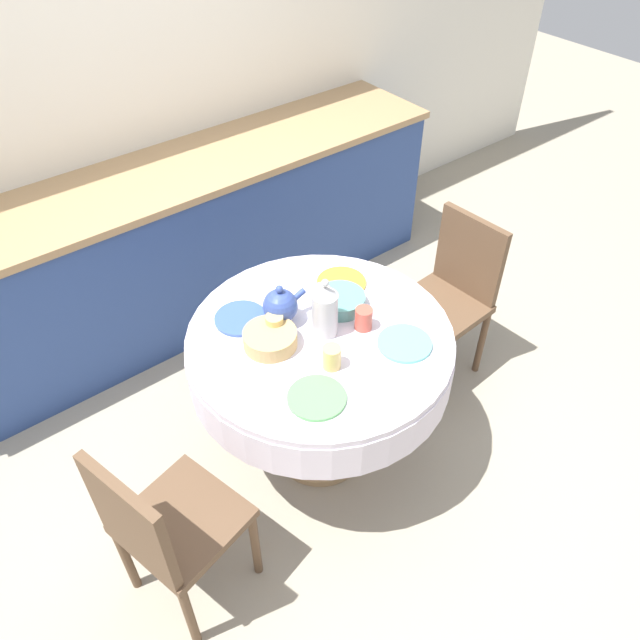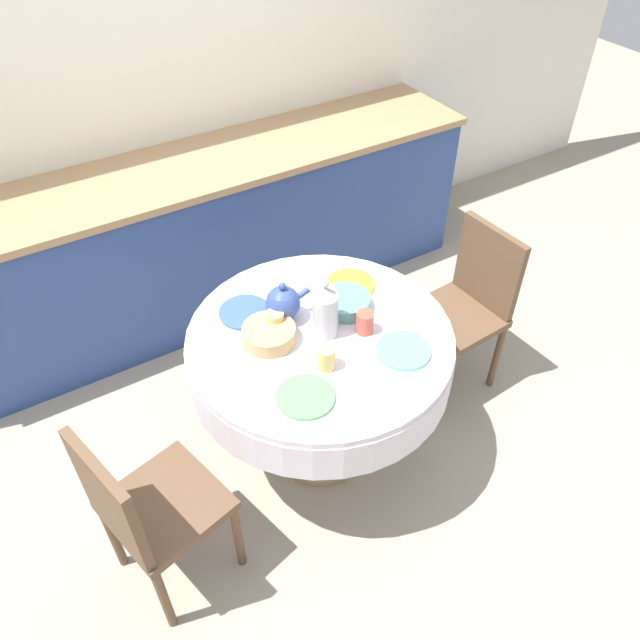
{
  "view_description": "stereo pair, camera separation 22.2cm",
  "coord_description": "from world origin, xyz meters",
  "px_view_note": "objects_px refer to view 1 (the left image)",
  "views": [
    {
      "loc": [
        -1.14,
        -1.45,
        2.53
      ],
      "look_at": [
        0.0,
        0.0,
        0.85
      ],
      "focal_mm": 35.0,
      "sensor_mm": 36.0,
      "label": 1
    },
    {
      "loc": [
        -0.96,
        -1.58,
        2.53
      ],
      "look_at": [
        0.0,
        0.0,
        0.85
      ],
      "focal_mm": 35.0,
      "sensor_mm": 36.0,
      "label": 2
    }
  ],
  "objects_px": {
    "chair_left": "(451,292)",
    "coffee_carafe": "(326,311)",
    "chair_right": "(165,526)",
    "teapot": "(281,306)"
  },
  "relations": [
    {
      "from": "chair_left",
      "to": "teapot",
      "type": "xyz_separation_m",
      "value": [
        -0.97,
        0.11,
        0.35
      ]
    },
    {
      "from": "chair_left",
      "to": "chair_right",
      "type": "xyz_separation_m",
      "value": [
        -1.76,
        -0.27,
        0.0
      ]
    },
    {
      "from": "chair_right",
      "to": "teapot",
      "type": "relative_size",
      "value": 4.5
    },
    {
      "from": "coffee_carafe",
      "to": "teapot",
      "type": "distance_m",
      "value": 0.2
    },
    {
      "from": "chair_left",
      "to": "teapot",
      "type": "height_order",
      "value": "teapot"
    },
    {
      "from": "chair_left",
      "to": "coffee_carafe",
      "type": "relative_size",
      "value": 3.29
    },
    {
      "from": "chair_left",
      "to": "teapot",
      "type": "distance_m",
      "value": 1.04
    },
    {
      "from": "chair_right",
      "to": "coffee_carafe",
      "type": "relative_size",
      "value": 3.29
    },
    {
      "from": "chair_right",
      "to": "teapot",
      "type": "height_order",
      "value": "teapot"
    },
    {
      "from": "chair_left",
      "to": "chair_right",
      "type": "relative_size",
      "value": 1.0
    }
  ]
}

